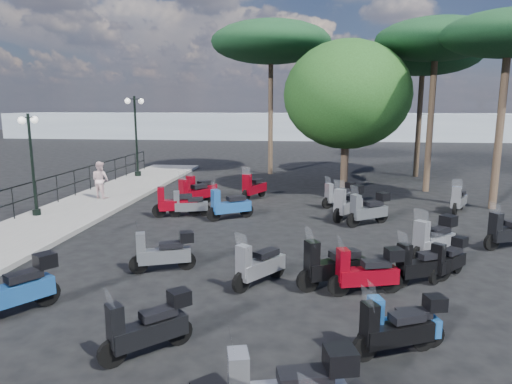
# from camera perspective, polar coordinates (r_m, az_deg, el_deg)

# --- Properties ---
(ground) EXTENTS (120.00, 120.00, 0.00)m
(ground) POSITION_cam_1_polar(r_m,az_deg,el_deg) (11.43, -4.65, -9.48)
(ground) COLOR black
(ground) RESTS_ON ground
(sidewalk) EXTENTS (3.00, 30.00, 0.15)m
(sidewalk) POSITION_cam_1_polar(r_m,az_deg,el_deg) (16.52, -25.15, -3.84)
(sidewalk) COLOR slate
(sidewalk) RESTS_ON ground
(lamp_post_1) EXTENTS (0.31, 1.04, 3.53)m
(lamp_post_1) POSITION_cam_1_polar(r_m,az_deg,el_deg) (17.55, -26.24, 3.83)
(lamp_post_1) COLOR black
(lamp_post_1) RESTS_ON sidewalk
(lamp_post_2) EXTENTS (0.70, 1.18, 4.29)m
(lamp_post_2) POSITION_cam_1_polar(r_m,az_deg,el_deg) (25.58, -14.79, 7.39)
(lamp_post_2) COLOR black
(lamp_post_2) RESTS_ON sidewalk
(pedestrian_far) EXTENTS (0.89, 0.79, 1.54)m
(pedestrian_far) POSITION_cam_1_polar(r_m,az_deg,el_deg) (19.95, -18.89, 1.45)
(pedestrian_far) COLOR beige
(pedestrian_far) RESTS_ON sidewalk
(scooter_1) EXTENTS (1.17, 1.57, 1.43)m
(scooter_1) POSITION_cam_1_polar(r_m,az_deg,el_deg) (9.92, -28.09, -10.67)
(scooter_1) COLOR black
(scooter_1) RESTS_ON ground
(scooter_3) EXTENTS (1.53, 0.78, 1.27)m
(scooter_3) POSITION_cam_1_polar(r_m,az_deg,el_deg) (11.25, -11.51, -7.44)
(scooter_3) COLOR black
(scooter_3) RESTS_ON ground
(scooter_4) EXTENTS (1.49, 0.64, 1.21)m
(scooter_4) POSITION_cam_1_polar(r_m,az_deg,el_deg) (16.56, -8.37, -1.66)
(scooter_4) COLOR black
(scooter_4) RESTS_ON ground
(scooter_5) EXTENTS (1.16, 1.49, 1.41)m
(scooter_5) POSITION_cam_1_polar(r_m,az_deg,el_deg) (19.28, -6.96, 0.36)
(scooter_5) COLOR black
(scooter_5) RESTS_ON ground
(scooter_8) EXTENTS (1.26, 1.21, 1.27)m
(scooter_8) POSITION_cam_1_polar(r_m,az_deg,el_deg) (7.76, -13.38, -16.13)
(scooter_8) COLOR black
(scooter_8) RESTS_ON ground
(scooter_9) EXTENTS (1.07, 1.40, 1.32)m
(scooter_9) POSITION_cam_1_polar(r_m,az_deg,el_deg) (10.22, 0.33, -9.22)
(scooter_9) COLOR black
(scooter_9) RESTS_ON ground
(scooter_10) EXTENTS (1.71, 0.80, 1.41)m
(scooter_10) POSITION_cam_1_polar(r_m,az_deg,el_deg) (16.59, -10.02, -1.44)
(scooter_10) COLOR black
(scooter_10) RESTS_ON ground
(scooter_11) EXTENTS (0.95, 1.72, 1.46)m
(scooter_11) POSITION_cam_1_polar(r_m,az_deg,el_deg) (19.38, -0.31, 0.54)
(scooter_11) COLOR black
(scooter_11) RESTS_ON ground
(scooter_13) EXTENTS (1.48, 0.64, 1.20)m
(scooter_13) POSITION_cam_1_polar(r_m,az_deg,el_deg) (8.08, 17.88, -15.45)
(scooter_13) COLOR black
(scooter_13) RESTS_ON ground
(scooter_14) EXTENTS (1.66, 0.98, 1.43)m
(scooter_14) POSITION_cam_1_polar(r_m,az_deg,el_deg) (10.19, 9.59, -9.19)
(scooter_14) COLOR black
(scooter_14) RESTS_ON ground
(scooter_15) EXTENTS (1.61, 0.71, 1.31)m
(scooter_15) POSITION_cam_1_polar(r_m,az_deg,el_deg) (10.02, 13.68, -9.73)
(scooter_15) COLOR black
(scooter_15) RESTS_ON ground
(scooter_16) EXTENTS (1.53, 1.11, 1.41)m
(scooter_16) POSITION_cam_1_polar(r_m,az_deg,el_deg) (15.99, -3.38, -1.75)
(scooter_16) COLOR black
(scooter_16) RESTS_ON ground
(scooter_17) EXTENTS (1.35, 1.07, 1.26)m
(scooter_17) POSITION_cam_1_polar(r_m,az_deg,el_deg) (18.22, 10.35, -0.40)
(scooter_17) COLOR black
(scooter_17) RESTS_ON ground
(scooter_20) EXTENTS (1.44, 0.79, 1.22)m
(scooter_20) POSITION_cam_1_polar(r_m,az_deg,el_deg) (7.87, 16.77, -16.35)
(scooter_20) COLOR black
(scooter_20) RESTS_ON ground
(scooter_21) EXTENTS (1.47, 0.88, 1.27)m
(scooter_21) POSITION_cam_1_polar(r_m,az_deg,el_deg) (10.90, 19.87, -8.68)
(scooter_21) COLOR black
(scooter_21) RESTS_ON ground
(scooter_22) EXTENTS (1.51, 1.16, 1.39)m
(scooter_22) POSITION_cam_1_polar(r_m,az_deg,el_deg) (15.67, 13.89, -2.18)
(scooter_22) COLOR black
(scooter_22) RESTS_ON ground
(scooter_23) EXTENTS (1.18, 1.64, 1.48)m
(scooter_23) POSITION_cam_1_polar(r_m,az_deg,el_deg) (16.32, 11.45, -1.44)
(scooter_23) COLOR black
(scooter_23) RESTS_ON ground
(scooter_26) EXTENTS (1.11, 1.19, 1.18)m
(scooter_26) POSITION_cam_1_polar(r_m,az_deg,el_deg) (11.52, 22.85, -7.82)
(scooter_26) COLOR black
(scooter_26) RESTS_ON ground
(scooter_27) EXTENTS (1.41, 1.42, 1.46)m
(scooter_27) POSITION_cam_1_polar(r_m,az_deg,el_deg) (12.64, 21.33, -5.61)
(scooter_27) COLOR black
(scooter_27) RESTS_ON ground
(scooter_28) EXTENTS (1.58, 0.94, 1.35)m
(scooter_28) POSITION_cam_1_polar(r_m,az_deg,el_deg) (14.61, 29.17, -4.26)
(scooter_28) COLOR black
(scooter_28) RESTS_ON ground
(scooter_29) EXTENTS (0.93, 1.54, 1.34)m
(scooter_29) POSITION_cam_1_polar(r_m,az_deg,el_deg) (18.62, 24.00, -0.96)
(scooter_29) COLOR black
(scooter_29) RESTS_ON ground
(scooter_30) EXTENTS (1.16, 1.49, 1.41)m
(scooter_30) POSITION_cam_1_polar(r_m,az_deg,el_deg) (18.41, -7.79, -0.16)
(scooter_30) COLOR black
(scooter_30) RESTS_ON ground
(broadleaf_tree) EXTENTS (5.67, 5.67, 6.82)m
(broadleaf_tree) POSITION_cam_1_polar(r_m,az_deg,el_deg) (21.18, 11.31, 11.80)
(broadleaf_tree) COLOR #38281E
(broadleaf_tree) RESTS_ON ground
(pine_0) EXTENTS (6.02, 6.02, 7.62)m
(pine_0) POSITION_cam_1_polar(r_m,az_deg,el_deg) (27.10, 20.18, 15.64)
(pine_0) COLOR #38281E
(pine_0) RESTS_ON ground
(pine_1) EXTENTS (5.32, 5.32, 7.73)m
(pine_1) POSITION_cam_1_polar(r_m,az_deg,el_deg) (22.59, 21.60, 17.21)
(pine_1) COLOR #38281E
(pine_1) RESTS_ON ground
(pine_2) EXTENTS (6.71, 6.71, 8.57)m
(pine_2) POSITION_cam_1_polar(r_m,az_deg,el_deg) (26.71, 1.89, 18.14)
(pine_2) COLOR #38281E
(pine_2) RESTS_ON ground
(pine_3) EXTENTS (4.82, 4.82, 7.34)m
(pine_3) POSITION_cam_1_polar(r_m,az_deg,el_deg) (19.78, 29.08, 16.76)
(pine_3) COLOR #38281E
(pine_3) RESTS_ON ground
(distant_hills) EXTENTS (70.00, 8.00, 3.00)m
(distant_hills) POSITION_cam_1_polar(r_m,az_deg,el_deg) (55.60, 4.69, 8.22)
(distant_hills) COLOR gray
(distant_hills) RESTS_ON ground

